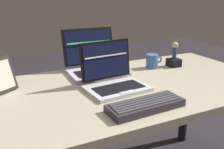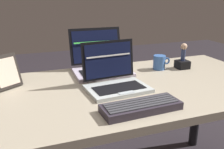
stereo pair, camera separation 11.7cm
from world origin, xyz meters
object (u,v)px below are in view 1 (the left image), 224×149
at_px(external_keyboard, 146,105).
at_px(figurine_stand, 174,63).
at_px(laptop_rear, 95,64).
at_px(laptop_front, 114,80).
at_px(figurine, 175,49).
at_px(coffee_mug, 152,61).
at_px(photo_frame, 1,76).

distance_m(external_keyboard, figurine_stand, 0.66).
bearing_deg(external_keyboard, laptop_rear, 90.48).
bearing_deg(figurine_stand, laptop_front, -161.43).
xyz_separation_m(figurine, coffee_mug, (-0.14, 0.03, -0.07)).
xyz_separation_m(laptop_front, figurine_stand, (0.51, 0.17, -0.02)).
bearing_deg(laptop_rear, figurine, -11.28).
bearing_deg(coffee_mug, laptop_rear, 169.44).
bearing_deg(laptop_rear, laptop_front, -92.19).
relative_size(photo_frame, figurine_stand, 2.28).
relative_size(laptop_front, figurine_stand, 4.22).
bearing_deg(figurine, laptop_rear, 168.72).
bearing_deg(external_keyboard, laptop_front, 93.21).
distance_m(laptop_rear, external_keyboard, 0.54).
distance_m(laptop_rear, figurine_stand, 0.51).
relative_size(laptop_front, laptop_rear, 0.94).
bearing_deg(external_keyboard, coffee_mug, 53.12).
height_order(laptop_front, external_keyboard, laptop_front).
height_order(photo_frame, figurine_stand, photo_frame).
distance_m(figurine, coffee_mug, 0.16).
relative_size(laptop_front, figurine, 2.87).
bearing_deg(laptop_front, external_keyboard, -86.79).
bearing_deg(external_keyboard, photo_frame, 138.64).
distance_m(laptop_rear, figurine, 0.51).
xyz_separation_m(laptop_rear, photo_frame, (-0.51, -0.09, 0.03)).
height_order(figurine, coffee_mug, figurine).
height_order(photo_frame, figurine, photo_frame).
distance_m(figurine_stand, figurine, 0.09).
xyz_separation_m(laptop_front, figurine, (0.51, 0.17, 0.07)).
bearing_deg(figurine_stand, coffee_mug, 166.93).
bearing_deg(laptop_front, figurine_stand, 18.57).
relative_size(laptop_front, external_keyboard, 0.93).
height_order(external_keyboard, coffee_mug, coffee_mug).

